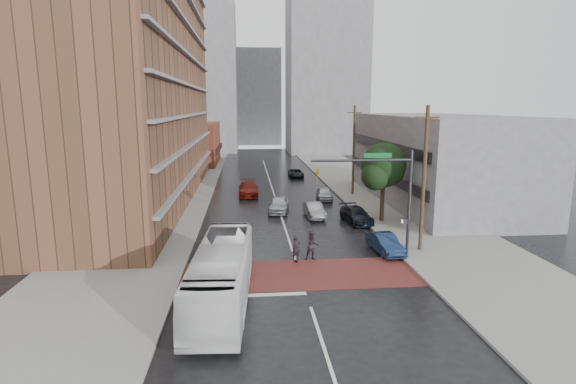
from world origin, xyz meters
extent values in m
plane|color=black|center=(0.00, 0.00, 0.00)|extent=(160.00, 160.00, 0.00)
cube|color=maroon|center=(0.00, 0.50, 0.01)|extent=(14.00, 5.00, 0.02)
cube|color=gray|center=(-11.50, 25.00, 0.07)|extent=(9.00, 90.00, 0.15)
cube|color=gray|center=(11.50, 25.00, 0.07)|extent=(9.00, 90.00, 0.15)
cube|color=brown|center=(-14.00, 24.00, 14.00)|extent=(10.00, 44.00, 28.00)
cube|color=brown|center=(-12.00, 54.00, 3.50)|extent=(8.00, 16.00, 7.00)
cube|color=gray|center=(16.50, 20.00, 4.50)|extent=(11.00, 26.00, 9.00)
cube|color=gray|center=(-14.00, 78.00, 16.00)|extent=(18.00, 16.00, 32.00)
cube|color=gray|center=(14.00, 72.00, 18.00)|extent=(16.00, 14.00, 36.00)
cube|color=gray|center=(0.00, 95.00, 12.00)|extent=(12.00, 10.00, 24.00)
cylinder|color=#332319|center=(8.50, 12.00, 2.00)|extent=(0.36, 0.36, 4.00)
sphere|color=black|center=(8.50, 12.00, 5.00)|extent=(3.80, 3.80, 3.80)
sphere|color=black|center=(7.60, 11.20, 4.20)|extent=(2.40, 2.40, 2.40)
sphere|color=black|center=(9.30, 12.80, 4.40)|extent=(2.60, 2.60, 2.60)
cylinder|color=#2D2D33|center=(7.30, 2.50, 3.60)|extent=(0.20, 0.20, 7.20)
cylinder|color=#2D2D33|center=(4.10, 2.50, 6.60)|extent=(6.40, 0.16, 0.16)
imported|color=gold|center=(1.30, 2.50, 5.60)|extent=(0.20, 0.16, 1.00)
cube|color=#0C5926|center=(5.10, 2.50, 6.90)|extent=(1.80, 0.05, 0.30)
cube|color=#2D2D33|center=(7.05, 2.50, 2.60)|extent=(0.30, 0.30, 0.35)
cylinder|color=#473321|center=(8.80, 4.00, 5.00)|extent=(0.26, 0.26, 10.00)
cube|color=#473321|center=(8.80, 4.00, 9.20)|extent=(1.60, 0.12, 0.12)
cylinder|color=#473321|center=(8.80, 24.00, 5.00)|extent=(0.26, 0.26, 10.00)
cube|color=#473321|center=(8.80, 24.00, 9.20)|extent=(1.60, 0.12, 0.12)
imported|color=white|center=(-4.44, -2.98, 1.53)|extent=(3.23, 11.15, 3.07)
imported|color=black|center=(0.05, 3.00, 0.82)|extent=(0.69, 0.55, 1.65)
imported|color=#262127|center=(1.09, 3.00, 0.96)|extent=(0.96, 0.76, 1.92)
imported|color=#B2B6BA|center=(-0.11, 16.60, 0.76)|extent=(2.44, 4.69, 1.53)
imported|color=#95989C|center=(2.93, 14.27, 0.66)|extent=(1.67, 4.09, 1.32)
imported|color=maroon|center=(-2.91, 24.98, 0.78)|extent=(2.20, 5.36, 1.55)
imported|color=black|center=(3.85, 37.29, 0.58)|extent=(2.01, 4.19, 1.15)
imported|color=#142648|center=(6.30, 4.00, 0.65)|extent=(1.76, 4.08, 1.31)
imported|color=black|center=(6.30, 12.18, 0.66)|extent=(2.47, 4.79, 1.33)
imported|color=#B3B5BB|center=(5.20, 21.96, 0.67)|extent=(1.92, 4.06, 1.34)
camera|label=1|loc=(-3.10, -24.83, 9.97)|focal=28.00mm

